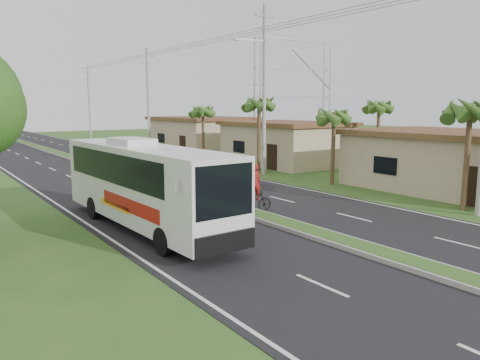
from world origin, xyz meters
TOP-DOWN VIEW (x-y plane):
  - ground at (0.00, 0.00)m, footprint 180.00×180.00m
  - road_asphalt at (0.00, 20.00)m, footprint 14.00×160.00m
  - median_strip at (0.00, 20.00)m, footprint 1.20×160.00m
  - lane_edge_left at (-6.70, 20.00)m, footprint 0.12×160.00m
  - lane_edge_right at (6.70, 20.00)m, footprint 0.12×160.00m
  - shop_near at (14.00, 6.00)m, footprint 8.60×12.60m
  - shop_mid at (14.00, 22.00)m, footprint 7.60×10.60m
  - shop_far at (14.00, 36.00)m, footprint 8.60×11.60m
  - palm_verge_a at (9.00, 3.00)m, footprint 2.40×2.40m
  - palm_verge_b at (9.40, 12.00)m, footprint 2.40×2.40m
  - palm_verge_c at (8.80, 19.00)m, footprint 2.40×2.40m
  - palm_verge_d at (9.30, 28.00)m, footprint 2.40×2.40m
  - palm_behind_shop at (17.50, 15.00)m, footprint 2.40×2.40m
  - utility_pole_b at (8.47, 18.00)m, footprint 3.20×0.28m
  - utility_pole_c at (8.50, 38.00)m, footprint 1.60×0.28m
  - utility_pole_d at (8.50, 58.00)m, footprint 1.60×0.28m
  - billboard_lattice at (22.00, 30.00)m, footprint 10.18×1.18m
  - coach_bus_main at (-4.96, 8.63)m, footprint 2.72×11.37m
  - motorcyclist at (0.57, 8.55)m, footprint 1.72×1.02m

SIDE VIEW (x-z plane):
  - ground at x=0.00m, z-range 0.00..0.00m
  - lane_edge_left at x=-6.70m, z-range 0.00..0.00m
  - lane_edge_right at x=6.70m, z-range 0.00..0.00m
  - road_asphalt at x=0.00m, z-range 0.00..0.02m
  - median_strip at x=0.00m, z-range 0.01..0.20m
  - motorcyclist at x=0.57m, z-range -0.30..1.98m
  - shop_near at x=14.00m, z-range 0.02..3.54m
  - shop_mid at x=14.00m, z-range 0.02..3.69m
  - shop_far at x=14.00m, z-range 0.02..3.84m
  - coach_bus_main at x=-4.96m, z-range 0.18..3.83m
  - palm_verge_b at x=9.40m, z-range 1.83..6.88m
  - palm_verge_d at x=9.30m, z-range 1.92..7.17m
  - palm_verge_a at x=9.00m, z-range 2.02..7.47m
  - palm_behind_shop at x=17.50m, z-range 2.11..7.76m
  - palm_verge_c at x=8.80m, z-range 2.20..8.05m
  - utility_pole_d at x=8.50m, z-range 0.17..10.67m
  - utility_pole_c at x=8.50m, z-range 0.17..11.17m
  - utility_pole_b at x=8.47m, z-range 0.26..12.26m
  - billboard_lattice at x=22.00m, z-range 0.79..12.86m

